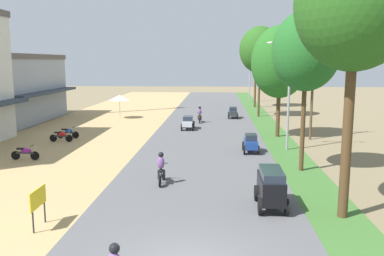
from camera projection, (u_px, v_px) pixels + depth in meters
The scene contains 21 objects.
shophouse_mid at pixel (14, 88), 41.92m from camera, with size 7.34×13.22×6.90m.
parked_motorbike_nearest at pixel (25, 152), 25.57m from camera, with size 1.80×0.54×0.94m.
parked_motorbike_second at pixel (61, 135), 31.35m from camera, with size 1.80×0.54×0.94m.
parked_motorbike_third at pixel (68, 132), 32.83m from camera, with size 1.80×0.54×0.94m.
street_signboard at pixel (38, 201), 15.06m from camera, with size 0.06×1.30×1.50m.
vendor_umbrella at pixel (120, 98), 43.99m from camera, with size 2.20×2.20×2.52m.
median_tree_nearest at pixel (355, 4), 14.97m from camera, with size 4.45×4.45×10.76m.
median_tree_second at pixel (306, 51), 22.14m from camera, with size 3.70×3.70×8.88m.
median_tree_third at pixel (280, 62), 32.70m from camera, with size 4.59×4.59×8.96m.
median_tree_fourth at pixel (260, 50), 44.71m from camera, with size 4.53×4.53×9.92m.
median_tree_fifth at pixel (256, 48), 53.97m from camera, with size 4.27×4.27×10.13m.
streetlamp_near at pixel (289, 87), 27.98m from camera, with size 3.16×0.20×7.57m.
streetlamp_mid at pixel (259, 78), 48.59m from camera, with size 3.16×0.20×7.05m.
streetlamp_far at pixel (250, 75), 62.26m from camera, with size 3.16×0.20×7.02m.
utility_pole_near at pixel (313, 81), 31.94m from camera, with size 1.80×0.20×8.86m.
car_van_black at pixel (271, 186), 17.11m from camera, with size 1.19×2.41×1.67m.
car_hatchback_blue at pixel (251, 143), 27.65m from camera, with size 1.04×2.00×1.23m.
car_sedan_silver at pixel (188, 122), 37.05m from camera, with size 1.10×2.26×1.19m.
car_hatchback_charcoal at pixel (233, 112), 44.26m from camera, with size 1.04×2.00×1.23m.
motorbike_ahead_second at pixel (161, 169), 20.50m from camera, with size 0.54×1.80×1.66m.
motorbike_ahead_third at pixel (200, 115), 41.06m from camera, with size 0.54×1.80×1.66m.
Camera 1 is at (0.92, -11.34, 6.18)m, focal length 38.25 mm.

